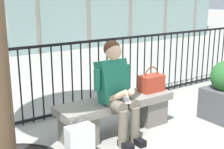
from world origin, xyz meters
TOP-DOWN VIEW (x-y plane):
  - ground_plane at (0.00, 0.00)m, footprint 60.00×60.00m
  - stone_bench at (0.00, 0.00)m, footprint 1.60×0.44m
  - seated_person_with_phone at (-0.09, -0.13)m, footprint 0.52×0.66m
  - handbag_on_bench at (0.58, -0.01)m, footprint 0.34×0.19m
  - shopping_bag at (-0.73, -0.34)m, footprint 0.30×0.15m
  - plaza_railing at (-0.00, 0.90)m, footprint 8.08×0.04m

SIDE VIEW (x-z plane):
  - ground_plane at x=0.00m, z-range 0.00..0.00m
  - shopping_bag at x=-0.73m, z-range -0.04..0.44m
  - stone_bench at x=0.00m, z-range 0.05..0.50m
  - plaza_railing at x=0.00m, z-range 0.01..1.09m
  - handbag_on_bench at x=0.58m, z-range 0.40..0.74m
  - seated_person_with_phone at x=-0.09m, z-range 0.04..1.26m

